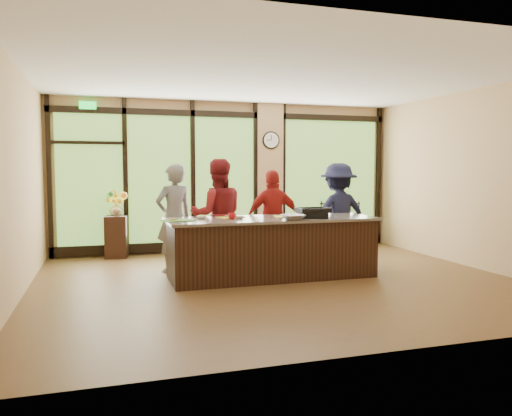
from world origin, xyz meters
TOP-DOWN VIEW (x-y plane):
  - floor at (0.00, 0.00)m, footprint 7.00×7.00m
  - ceiling at (0.00, 0.00)m, footprint 7.00×7.00m
  - back_wall at (0.00, 3.00)m, footprint 7.00×0.00m
  - left_wall at (-3.50, 0.00)m, footprint 0.00×6.00m
  - right_wall at (3.50, 0.00)m, footprint 0.00×6.00m
  - window_wall at (0.16, 2.95)m, footprint 6.90×0.12m
  - island_base at (0.00, 0.30)m, footprint 3.10×1.00m
  - countertop at (0.00, 0.30)m, footprint 3.20×1.10m
  - wall_clock at (0.85, 2.87)m, footprint 0.36×0.04m
  - cook_left at (-1.38, 1.16)m, footprint 0.74×0.62m
  - cook_midleft at (-0.69, 1.01)m, footprint 0.95×0.77m
  - cook_midright at (0.27, 1.03)m, footprint 0.98×0.45m
  - cook_right at (1.45, 0.98)m, footprint 1.17×0.71m
  - roasting_pan at (0.59, 0.11)m, footprint 0.58×0.52m
  - mixing_bowl at (0.19, -0.11)m, footprint 0.40×0.40m
  - cutting_board_left at (-1.44, 0.27)m, footprint 0.48×0.39m
  - cutting_board_center at (-0.60, 0.49)m, footprint 0.43×0.38m
  - cutting_board_right at (0.28, 0.35)m, footprint 0.43×0.34m
  - prep_bowl_near at (-1.06, 0.44)m, footprint 0.17×0.17m
  - prep_bowl_mid at (-0.51, 0.30)m, footprint 0.14×0.14m
  - prep_bowl_far at (0.35, 0.42)m, footprint 0.14×0.14m
  - red_ramekin at (-0.64, 0.27)m, footprint 0.15×0.15m
  - flower_stand at (-2.24, 2.75)m, footprint 0.46×0.46m
  - flower_vase at (-2.24, 2.75)m, footprint 0.27×0.27m
  - bar_cart at (2.37, 2.75)m, footprint 0.86×0.64m

SIDE VIEW (x-z plane):
  - floor at x=0.00m, z-range 0.00..0.00m
  - flower_stand at x=-2.24m, z-range 0.00..0.79m
  - island_base at x=0.00m, z-range 0.00..0.88m
  - bar_cart at x=2.37m, z-range 0.10..1.14m
  - cook_midright at x=0.27m, z-range 0.00..1.65m
  - cook_left at x=-1.38m, z-range 0.00..1.75m
  - cook_right at x=1.45m, z-range 0.00..1.76m
  - countertop at x=0.00m, z-range 0.88..0.92m
  - flower_vase at x=-2.24m, z-range 0.79..1.03m
  - cook_midleft at x=-0.69m, z-range 0.00..1.83m
  - cutting_board_center at x=-0.60m, z-range 0.92..0.93m
  - cutting_board_right at x=0.28m, z-range 0.92..0.93m
  - cutting_board_left at x=-1.44m, z-range 0.92..0.93m
  - prep_bowl_far at x=0.35m, z-range 0.92..0.95m
  - prep_bowl_mid at x=-0.51m, z-range 0.92..0.96m
  - prep_bowl_near at x=-1.06m, z-range 0.92..0.96m
  - mixing_bowl at x=0.19m, z-range 0.92..1.00m
  - roasting_pan at x=0.59m, z-range 0.92..1.00m
  - red_ramekin at x=-0.64m, z-range 0.92..1.01m
  - window_wall at x=0.16m, z-range -0.11..2.89m
  - back_wall at x=0.00m, z-range -2.00..5.00m
  - left_wall at x=-3.50m, z-range -1.50..4.50m
  - right_wall at x=3.50m, z-range -1.50..4.50m
  - wall_clock at x=0.85m, z-range 2.07..2.43m
  - ceiling at x=0.00m, z-range 3.00..3.00m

